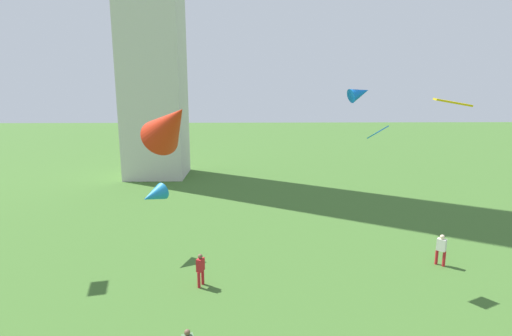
% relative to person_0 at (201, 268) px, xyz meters
% --- Properties ---
extents(person_0, '(0.42, 0.51, 1.72)m').
position_rel_person_0_xyz_m(person_0, '(0.00, 0.00, 0.00)').
color(person_0, red).
rests_on(person_0, ground_plane).
extents(person_2, '(0.53, 0.53, 1.83)m').
position_rel_person_0_xyz_m(person_2, '(13.29, 2.06, 0.06)').
color(person_2, red).
rests_on(person_2, ground_plane).
extents(kite_flying_2, '(1.12, 0.92, 0.24)m').
position_rel_person_0_xyz_m(kite_flying_2, '(8.35, -6.93, 8.44)').
color(kite_flying_2, '#DEB407').
extents(kite_flying_4, '(2.48, 2.60, 2.13)m').
position_rel_person_0_xyz_m(kite_flying_4, '(-0.08, -5.74, 7.72)').
color(kite_flying_4, red).
extents(kite_flying_5, '(1.92, 1.45, 1.43)m').
position_rel_person_0_xyz_m(kite_flying_5, '(10.59, 10.34, 8.57)').
color(kite_flying_5, blue).
extents(kite_flying_6, '(1.09, 1.14, 0.67)m').
position_rel_person_0_xyz_m(kite_flying_6, '(8.89, 0.87, 6.74)').
color(kite_flying_6, '#2D83C2').
extents(kite_flying_7, '(1.77, 1.89, 1.23)m').
position_rel_person_0_xyz_m(kite_flying_7, '(-3.13, 3.93, 2.74)').
color(kite_flying_7, '#1B7BB8').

